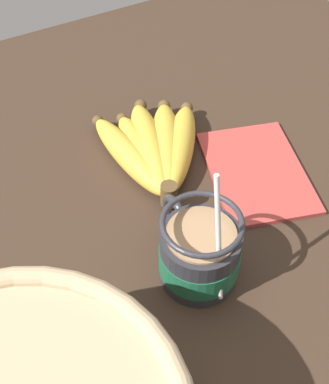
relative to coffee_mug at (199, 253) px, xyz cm
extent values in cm
cube|color=#332319|center=(7.29, -3.75, -5.18)|extent=(94.57, 94.57, 2.83)
cylinder|color=#28282D|center=(-0.13, 0.00, -0.31)|extent=(8.29, 8.29, 6.91)
cylinder|color=#195638|center=(-0.13, 0.00, -0.68)|extent=(8.49, 8.49, 3.08)
torus|color=#28282D|center=(4.86, 0.00, 0.64)|extent=(5.13, 0.90, 5.13)
cylinder|color=#997551|center=(-0.13, 0.00, 3.25)|extent=(7.09, 7.09, 0.40)
torus|color=#28282D|center=(-0.13, 0.00, 5.05)|extent=(8.29, 8.29, 0.60)
cylinder|color=silver|center=(-2.98, 0.00, 5.39)|extent=(3.30, 0.50, 15.40)
ellipsoid|color=silver|center=(-1.58, 0.00, -2.27)|extent=(3.00, 2.00, 0.80)
cylinder|color=#4C381E|center=(9.41, -1.66, -1.11)|extent=(2.00, 2.00, 3.00)
ellipsoid|color=gold|center=(16.50, -7.06, -1.89)|extent=(14.86, 12.57, 3.75)
sphere|color=#4C381E|center=(22.79, -11.86, -1.89)|extent=(1.69, 1.69, 1.69)
ellipsoid|color=gold|center=(17.47, -5.71, -1.84)|extent=(16.07, 10.63, 3.84)
sphere|color=#4C381E|center=(24.65, -9.31, -1.84)|extent=(1.73, 1.73, 1.73)
ellipsoid|color=gold|center=(18.34, -4.22, -1.85)|extent=(16.99, 8.24, 3.83)
sphere|color=#4C381E|center=(26.30, -6.50, -1.85)|extent=(1.72, 1.72, 1.72)
ellipsoid|color=gold|center=(17.82, -2.45, -2.05)|extent=(15.16, 4.81, 3.44)
sphere|color=#4C381E|center=(25.24, -3.14, -2.05)|extent=(1.55, 1.55, 1.55)
ellipsoid|color=gold|center=(18.40, -0.82, -2.07)|extent=(16.31, 4.86, 3.39)
sphere|color=#4C381E|center=(26.40, -0.08, -2.07)|extent=(1.52, 1.52, 1.52)
cube|color=#A33833|center=(9.32, -14.29, -3.47)|extent=(19.14, 15.79, 0.60)
camera|label=1|loc=(-26.42, 18.43, 44.98)|focal=50.00mm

